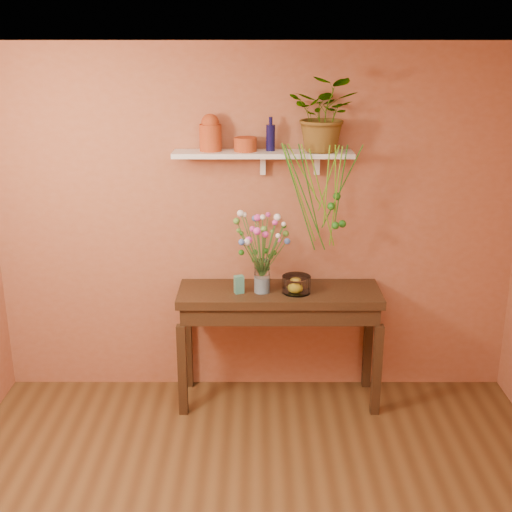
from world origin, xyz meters
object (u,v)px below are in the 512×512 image
(spider_plant, at_px, (325,114))
(glass_vase, at_px, (262,279))
(bouquet, at_px, (260,235))
(sideboard, at_px, (279,307))
(blue_bottle, at_px, (271,137))
(terracotta_jug, at_px, (210,133))
(glass_bowl, at_px, (296,285))

(spider_plant, bearing_deg, glass_vase, -160.18)
(bouquet, bearing_deg, spider_plant, 19.11)
(glass_vase, distance_m, bouquet, 0.34)
(sideboard, xyz_separation_m, blue_bottle, (-0.07, 0.16, 1.25))
(glass_vase, height_order, bouquet, bouquet)
(sideboard, xyz_separation_m, glass_vase, (-0.13, -0.04, 0.24))
(terracotta_jug, relative_size, glass_vase, 1.09)
(bouquet, height_order, glass_bowl, bouquet)
(bouquet, bearing_deg, glass_bowl, -2.57)
(terracotta_jug, height_order, glass_bowl, terracotta_jug)
(glass_bowl, bearing_deg, glass_vase, 177.46)
(terracotta_jug, height_order, blue_bottle, terracotta_jug)
(spider_plant, height_order, glass_vase, spider_plant)
(blue_bottle, distance_m, glass_vase, 1.03)
(sideboard, xyz_separation_m, terracotta_jug, (-0.50, 0.15, 1.28))
(blue_bottle, bearing_deg, sideboard, -66.49)
(terracotta_jug, xyz_separation_m, bouquet, (0.36, -0.19, -0.71))
(blue_bottle, relative_size, bouquet, 0.50)
(blue_bottle, height_order, glass_bowl, blue_bottle)
(spider_plant, distance_m, glass_vase, 1.27)
(glass_bowl, bearing_deg, bouquet, 177.43)
(terracotta_jug, xyz_separation_m, spider_plant, (0.82, -0.03, 0.14))
(terracotta_jug, distance_m, blue_bottle, 0.43)
(blue_bottle, bearing_deg, glass_bowl, -47.29)
(blue_bottle, xyz_separation_m, spider_plant, (0.38, -0.04, 0.17))
(sideboard, bearing_deg, blue_bottle, 113.51)
(spider_plant, bearing_deg, glass_bowl, -137.97)
(blue_bottle, bearing_deg, glass_vase, -106.99)
(spider_plant, relative_size, glass_vase, 2.17)
(sideboard, height_order, terracotta_jug, terracotta_jug)
(spider_plant, relative_size, glass_bowl, 2.51)
(sideboard, bearing_deg, glass_vase, -165.05)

